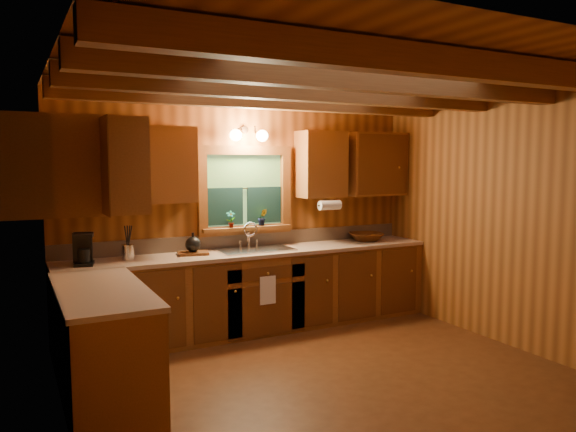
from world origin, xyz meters
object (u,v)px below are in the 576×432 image
(coffee_maker, at_px, (83,249))
(wicker_basket, at_px, (366,237))
(sink, at_px, (255,254))
(cutting_board, at_px, (193,253))

(coffee_maker, bearing_deg, wicker_basket, 13.51)
(sink, xyz_separation_m, coffee_maker, (-1.79, -0.05, 0.19))
(sink, bearing_deg, coffee_maker, -178.40)
(coffee_maker, distance_m, wicker_basket, 3.30)
(sink, distance_m, wicker_basket, 1.51)
(cutting_board, bearing_deg, sink, 8.64)
(sink, xyz_separation_m, cutting_board, (-0.69, 0.04, 0.06))
(coffee_maker, height_order, wicker_basket, coffee_maker)
(coffee_maker, relative_size, wicker_basket, 0.75)
(sink, xyz_separation_m, wicker_basket, (1.51, 0.03, 0.09))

